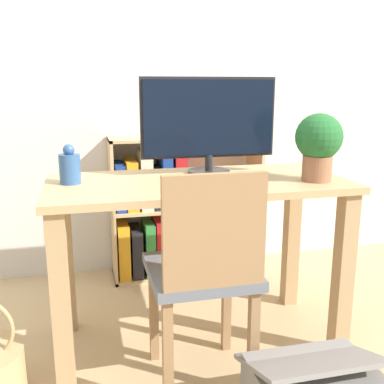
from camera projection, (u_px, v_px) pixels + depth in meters
name	position (u px, v px, depth m)	size (l,w,h in m)	color
ground_plane	(197.00, 340.00, 2.10)	(10.00, 10.00, 0.00)	tan
wall_back	(158.00, 61.00, 2.71)	(8.00, 0.05, 2.60)	silver
desk	(197.00, 216.00, 1.96)	(1.27, 0.60, 0.76)	tan
monitor	(209.00, 121.00, 2.00)	(0.62, 0.19, 0.43)	#232326
keyboard	(215.00, 181.00, 1.87)	(0.34, 0.11, 0.02)	black
vase	(70.00, 167.00, 1.83)	(0.09, 0.09, 0.16)	#33598C
potted_plant	(319.00, 143.00, 1.87)	(0.20, 0.20, 0.28)	#9E6647
chair	(205.00, 270.00, 1.67)	(0.40, 0.40, 0.88)	slate
bookshelf	(160.00, 209.00, 2.74)	(0.91, 0.28, 0.86)	tan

